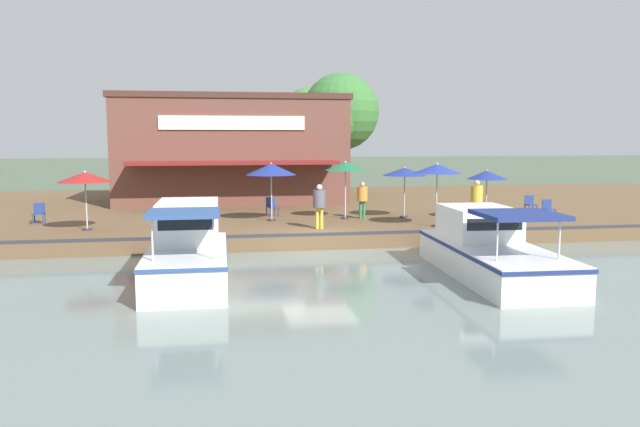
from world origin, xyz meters
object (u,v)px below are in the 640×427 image
object	(u,v)px
waterfront_restaurant	(231,149)
person_mid_patio	(362,196)
patio_umbrella_back_row	(437,169)
tree_behind_restaurant	(338,114)
patio_umbrella_by_entrance	(487,175)
motorboat_nearest_quay	(189,250)
cafe_chair_far_corner_seat	(39,212)
tree_upstream_bank	(308,120)
person_near_entrance	(477,195)
cafe_chair_under_first_umbrella	(548,208)
patio_umbrella_far_corner	(271,169)
motorboat_distant_upstream	(482,249)
person_at_quay_edge	(319,201)
patio_umbrella_near_quay_edge	(85,177)
patio_umbrella_mid_patio_right	(345,166)
patio_umbrella_mid_patio_left	(405,172)
cafe_chair_mid_patio	(272,205)
cafe_chair_beside_entrance	(530,204)

from	to	relation	value
waterfront_restaurant	person_mid_patio	distance (m)	10.80
patio_umbrella_back_row	tree_behind_restaurant	bearing A→B (deg)	-175.86
patio_umbrella_by_entrance	motorboat_nearest_quay	size ratio (longest dim) A/B	0.34
patio_umbrella_by_entrance	cafe_chair_far_corner_seat	bearing A→B (deg)	-95.73
tree_upstream_bank	person_near_entrance	bearing A→B (deg)	15.64
cafe_chair_under_first_umbrella	tree_behind_restaurant	bearing A→B (deg)	-153.21
waterfront_restaurant	tree_behind_restaurant	size ratio (longest dim) A/B	1.65
patio_umbrella_far_corner	motorboat_distant_upstream	size ratio (longest dim) A/B	0.31
person_at_quay_edge	cafe_chair_under_first_umbrella	bearing A→B (deg)	96.80
waterfront_restaurant	patio_umbrella_near_quay_edge	xyz separation A→B (m)	(10.69, -5.84, -0.87)
patio_umbrella_mid_patio_right	patio_umbrella_far_corner	world-z (taller)	patio_umbrella_mid_patio_right
patio_umbrella_back_row	person_near_entrance	size ratio (longest dim) A/B	1.43
motorboat_distant_upstream	tree_upstream_bank	size ratio (longest dim) A/B	1.18
patio_umbrella_by_entrance	person_near_entrance	xyz separation A→B (m)	(0.70, -0.75, -0.81)
patio_umbrella_back_row	motorboat_nearest_quay	bearing A→B (deg)	-59.84
waterfront_restaurant	person_at_quay_edge	distance (m)	12.38
person_mid_patio	motorboat_nearest_quay	bearing A→B (deg)	-40.46
patio_umbrella_near_quay_edge	tree_behind_restaurant	world-z (taller)	tree_behind_restaurant
cafe_chair_under_first_umbrella	person_mid_patio	world-z (taller)	person_mid_patio
person_mid_patio	tree_behind_restaurant	world-z (taller)	tree_behind_restaurant
motorboat_distant_upstream	patio_umbrella_mid_patio_left	bearing A→B (deg)	178.14
cafe_chair_far_corner_seat	cafe_chair_mid_patio	xyz separation A→B (m)	(-0.95, 9.75, 0.00)
patio_umbrella_by_entrance	cafe_chair_far_corner_seat	size ratio (longest dim) A/B	2.56
patio_umbrella_mid_patio_left	cafe_chair_far_corner_seat	distance (m)	15.62
patio_umbrella_by_entrance	cafe_chair_mid_patio	distance (m)	9.61
cafe_chair_mid_patio	motorboat_nearest_quay	distance (m)	10.60
person_near_entrance	cafe_chair_under_first_umbrella	bearing A→B (deg)	96.39
person_at_quay_edge	cafe_chair_far_corner_seat	bearing A→B (deg)	-107.02
patio_umbrella_mid_patio_right	cafe_chair_under_first_umbrella	xyz separation A→B (m)	(1.55, 8.73, -1.82)
patio_umbrella_mid_patio_left	motorboat_nearest_quay	world-z (taller)	patio_umbrella_mid_patio_left
patio_umbrella_back_row	patio_umbrella_mid_patio_left	world-z (taller)	patio_umbrella_back_row
cafe_chair_mid_patio	tree_upstream_bank	distance (m)	14.26
patio_umbrella_by_entrance	motorboat_distant_upstream	xyz separation A→B (m)	(7.62, -3.58, -1.76)
patio_umbrella_near_quay_edge	tree_upstream_bank	distance (m)	19.92
patio_umbrella_by_entrance	cafe_chair_under_first_umbrella	size ratio (longest dim) A/B	2.56
cafe_chair_under_first_umbrella	patio_umbrella_near_quay_edge	bearing A→B (deg)	-89.80
patio_umbrella_mid_patio_right	motorboat_nearest_quay	distance (m)	10.80
person_at_quay_edge	motorboat_nearest_quay	bearing A→B (deg)	-40.14
cafe_chair_under_first_umbrella	patio_umbrella_mid_patio_left	bearing A→B (deg)	-104.85
patio_umbrella_by_entrance	person_near_entrance	world-z (taller)	patio_umbrella_by_entrance
patio_umbrella_mid_patio_right	motorboat_nearest_quay	size ratio (longest dim) A/B	0.40
cafe_chair_beside_entrance	cafe_chair_under_first_umbrella	world-z (taller)	same
motorboat_nearest_quay	motorboat_distant_upstream	bearing A→B (deg)	87.37
patio_umbrella_by_entrance	motorboat_nearest_quay	distance (m)	14.43
patio_umbrella_near_quay_edge	patio_umbrella_mid_patio_left	world-z (taller)	patio_umbrella_near_quay_edge
patio_umbrella_far_corner	person_mid_patio	bearing A→B (deg)	90.42
patio_umbrella_back_row	cafe_chair_mid_patio	xyz separation A→B (m)	(-4.54, -6.17, -1.83)
waterfront_restaurant	patio_umbrella_mid_patio_right	distance (m)	10.22
person_mid_patio	patio_umbrella_back_row	bearing A→B (deg)	39.31
cafe_chair_beside_entrance	motorboat_distant_upstream	world-z (taller)	motorboat_distant_upstream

